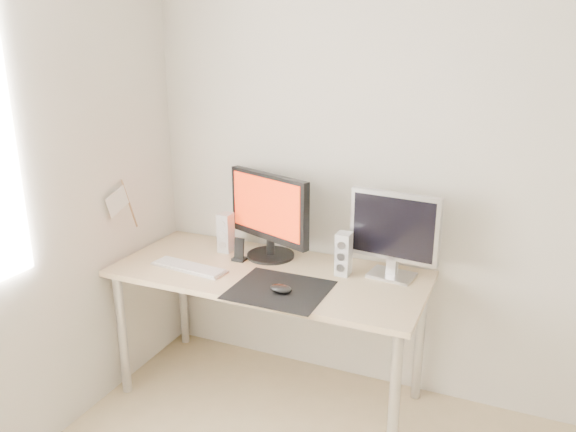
% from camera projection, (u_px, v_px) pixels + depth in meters
% --- Properties ---
extents(wall_back, '(3.50, 0.00, 3.50)m').
position_uv_depth(wall_back, '(476.00, 174.00, 2.69)').
color(wall_back, white).
rests_on(wall_back, ground).
extents(mousepad, '(0.45, 0.40, 0.00)m').
position_uv_depth(mousepad, '(280.00, 290.00, 2.66)').
color(mousepad, black).
rests_on(mousepad, desk).
extents(mouse, '(0.11, 0.07, 0.04)m').
position_uv_depth(mouse, '(281.00, 289.00, 2.62)').
color(mouse, black).
rests_on(mouse, mousepad).
extents(desk, '(1.60, 0.70, 0.73)m').
position_uv_depth(desk, '(269.00, 285.00, 2.90)').
color(desk, '#D1B587').
rests_on(desk, ground).
extents(main_monitor, '(0.53, 0.34, 0.47)m').
position_uv_depth(main_monitor, '(269.00, 213.00, 2.99)').
color(main_monitor, black).
rests_on(main_monitor, desk).
extents(second_monitor, '(0.45, 0.19, 0.43)m').
position_uv_depth(second_monitor, '(394.00, 231.00, 2.74)').
color(second_monitor, silver).
rests_on(second_monitor, desk).
extents(speaker_left, '(0.07, 0.09, 0.22)m').
position_uv_depth(speaker_left, '(226.00, 233.00, 3.11)').
color(speaker_left, silver).
rests_on(speaker_left, desk).
extents(speaker_right, '(0.07, 0.09, 0.22)m').
position_uv_depth(speaker_right, '(344.00, 254.00, 2.80)').
color(speaker_right, white).
rests_on(speaker_right, desk).
extents(keyboard, '(0.43, 0.16, 0.02)m').
position_uv_depth(keyboard, '(189.00, 267.00, 2.91)').
color(keyboard, silver).
rests_on(keyboard, desk).
extents(phone_dock, '(0.07, 0.06, 0.13)m').
position_uv_depth(phone_dock, '(239.00, 254.00, 3.01)').
color(phone_dock, black).
rests_on(phone_dock, desk).
extents(pennant, '(0.01, 0.23, 0.29)m').
position_uv_depth(pennant, '(121.00, 202.00, 2.95)').
color(pennant, '#A57F54').
rests_on(pennant, wall_left).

